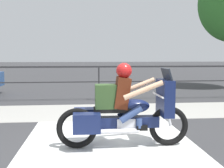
# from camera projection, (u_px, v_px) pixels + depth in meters

# --- Properties ---
(ground_plane) EXTENTS (120.00, 120.00, 0.00)m
(ground_plane) POSITION_uv_depth(u_px,v_px,m) (113.00, 149.00, 5.16)
(ground_plane) COLOR #38383A
(sidewalk_band) EXTENTS (44.00, 2.40, 0.01)m
(sidewalk_band) POSITION_uv_depth(u_px,v_px,m) (102.00, 111.00, 8.52)
(sidewalk_band) COLOR #A8A59E
(sidewalk_band) RESTS_ON ground
(crosswalk_band) EXTENTS (3.31, 6.00, 0.01)m
(crosswalk_band) POSITION_uv_depth(u_px,v_px,m) (111.00, 152.00, 4.96)
(crosswalk_band) COLOR silver
(crosswalk_band) RESTS_ON ground
(fence_railing) EXTENTS (36.00, 0.05, 1.31)m
(fence_railing) POSITION_uv_depth(u_px,v_px,m) (99.00, 74.00, 10.35)
(fence_railing) COLOR #232326
(fence_railing) RESTS_ON ground
(motorcycle) EXTENTS (2.48, 0.76, 1.58)m
(motorcycle) POSITION_uv_depth(u_px,v_px,m) (124.00, 110.00, 5.20)
(motorcycle) COLOR black
(motorcycle) RESTS_ON ground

